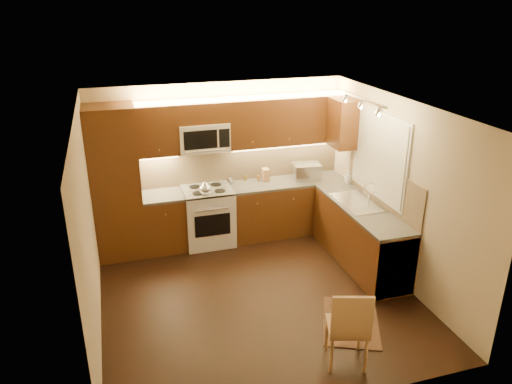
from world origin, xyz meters
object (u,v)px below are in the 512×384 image
object	(u,v)px
kettle	(205,188)
knife_block	(266,175)
toaster_oven	(306,171)
soap_bottle	(348,177)
sink	(358,198)
microwave	(203,137)
dining_chair	(347,325)
stove	(208,216)

from	to	relation	value
kettle	knife_block	bearing A→B (deg)	25.12
toaster_oven	soap_bottle	world-z (taller)	toaster_oven
sink	knife_block	size ratio (longest dim) A/B	4.14
microwave	toaster_oven	size ratio (longest dim) A/B	1.76
microwave	dining_chair	world-z (taller)	microwave
stove	kettle	bearing A→B (deg)	-109.52
toaster_oven	knife_block	world-z (taller)	toaster_oven
soap_bottle	dining_chair	xyz separation A→B (m)	(-1.40, -2.83, -0.53)
microwave	toaster_oven	world-z (taller)	microwave
sink	soap_bottle	world-z (taller)	soap_bottle
sink	soap_bottle	bearing A→B (deg)	73.10
sink	soap_bottle	xyz separation A→B (m)	(0.24, 0.79, 0.03)
stove	dining_chair	world-z (taller)	dining_chair
kettle	stove	bearing A→B (deg)	77.95
microwave	soap_bottle	bearing A→B (deg)	-11.85
knife_block	kettle	bearing A→B (deg)	-160.86
stove	knife_block	bearing A→B (deg)	7.80
toaster_oven	dining_chair	size ratio (longest dim) A/B	0.46
stove	soap_bottle	size ratio (longest dim) A/B	4.60
soap_bottle	microwave	bearing A→B (deg)	156.16
stove	sink	size ratio (longest dim) A/B	1.07
microwave	dining_chair	distance (m)	3.63
sink	knife_block	bearing A→B (deg)	128.55
microwave	kettle	bearing A→B (deg)	-102.03
stove	toaster_oven	distance (m)	1.76
microwave	knife_block	bearing A→B (deg)	0.07
stove	soap_bottle	bearing A→B (deg)	-8.51
stove	sink	bearing A→B (deg)	-29.36
sink	toaster_oven	bearing A→B (deg)	106.18
sink	toaster_oven	xyz separation A→B (m)	(-0.34, 1.16, 0.05)
stove	soap_bottle	distance (m)	2.33
stove	knife_block	size ratio (longest dim) A/B	4.43
toaster_oven	dining_chair	world-z (taller)	toaster_oven
microwave	knife_block	xyz separation A→B (m)	(0.99, 0.00, -0.72)
toaster_oven	dining_chair	bearing A→B (deg)	-98.85
microwave	toaster_oven	bearing A→B (deg)	-3.53
sink	dining_chair	distance (m)	2.40
kettle	soap_bottle	xyz separation A→B (m)	(2.31, -0.13, -0.03)
microwave	soap_bottle	size ratio (longest dim) A/B	3.80
microwave	kettle	world-z (taller)	microwave
stove	toaster_oven	xyz separation A→B (m)	(1.66, 0.03, 0.57)
toaster_oven	knife_block	bearing A→B (deg)	176.77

